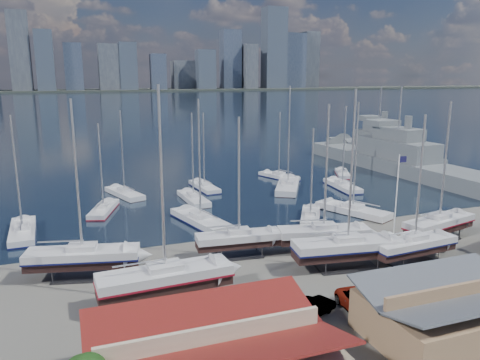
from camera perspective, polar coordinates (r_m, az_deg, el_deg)
name	(u,v)px	position (r m, az deg, el deg)	size (l,w,h in m)	color
ground	(334,258)	(50.71, 11.35, -9.36)	(1400.00, 1400.00, 0.00)	#605E59
water	(105,103)	(351.30, -16.18, 9.01)	(1400.00, 600.00, 0.40)	#1B303F
far_shore	(88,91)	(610.66, -18.04, 10.33)	(1400.00, 80.00, 2.20)	#2D332D
skyline	(79,58)	(604.24, -19.02, 13.85)	(639.14, 43.80, 107.69)	#475166
shed_red	(214,358)	(29.84, -3.21, -20.82)	(14.70, 9.45, 4.51)	#BFB293
shed_grey	(451,310)	(38.41, 24.34, -14.20)	(12.60, 8.40, 4.17)	#8C6B4C
sailboat_cradle_0	(83,257)	(46.86, -18.61, -8.88)	(10.83, 5.19, 16.81)	#2D2D33
sailboat_cradle_1	(165,278)	(40.44, -9.09, -11.75)	(11.48, 3.82, 18.11)	#2D2D33
sailboat_cradle_2	(239,239)	(49.49, -0.13, -7.17)	(9.19, 3.35, 14.78)	#2D2D33
sailboat_cradle_3	(348,248)	(47.85, 12.98, -8.03)	(11.29, 4.61, 17.60)	#2D2D33
sailboat_cradle_4	(324,234)	(51.58, 10.18, -6.47)	(10.13, 4.87, 15.95)	#2D2D33
sailboat_cradle_5	(414,245)	(50.88, 20.48, -7.42)	(9.50, 3.32, 15.14)	#2D2D33
sailboat_cradle_6	(439,224)	(58.81, 23.11, -4.92)	(10.30, 4.92, 16.05)	#2D2D33
sailboat_moored_0	(23,233)	(62.19, -24.96, -5.87)	(3.26, 10.20, 15.08)	black
sailboat_moored_1	(104,210)	(68.46, -16.28, -3.55)	(5.10, 9.05, 13.04)	black
sailboat_moored_2	(125,194)	(76.60, -13.89, -1.70)	(5.52, 9.77, 14.23)	black
sailboat_moored_3	(201,222)	(60.84, -4.83, -5.09)	(5.87, 11.63, 16.75)	black
sailboat_moored_4	(194,199)	(71.66, -5.69, -2.37)	(3.11, 9.45, 14.07)	black
sailboat_moored_5	(204,188)	(79.14, -4.36, -0.92)	(3.33, 9.21, 13.48)	black
sailboat_moored_6	(310,217)	(63.34, 8.59, -4.48)	(6.34, 8.58, 12.75)	black
sailboat_moored_7	(288,187)	(79.31, 5.84, -0.91)	(8.78, 11.99, 17.96)	black
sailboat_moored_8	(279,177)	(87.50, 4.75, 0.38)	(5.43, 8.93, 12.92)	black
sailboat_moored_9	(353,212)	(66.86, 13.58, -3.76)	(7.11, 10.93, 16.08)	black
sailboat_moored_10	(342,187)	(81.33, 12.35, -0.81)	(3.61, 9.94, 14.55)	black
sailboat_moored_11	(343,174)	(91.85, 12.39, 0.72)	(5.41, 8.08, 11.81)	black
naval_ship_east	(396,163)	(99.00, 18.47, 2.00)	(10.74, 50.47, 18.51)	#5A5F63
naval_ship_west	(377,149)	(116.64, 16.40, 3.66)	(7.80, 39.71, 17.55)	#5A5F63
car_a	(247,323)	(36.29, 0.89, -17.01)	(1.93, 4.79, 1.63)	gray
car_b	(312,307)	(38.99, 8.81, -15.07)	(1.55, 4.46, 1.47)	gray
car_c	(364,305)	(40.01, 14.85, -14.50)	(2.66, 5.77, 1.60)	gray
car_d	(433,285)	(45.71, 22.47, -11.74)	(1.81, 4.46, 1.29)	gray
flagpole	(397,198)	(51.73, 18.58, -2.13)	(0.96, 0.12, 10.86)	white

